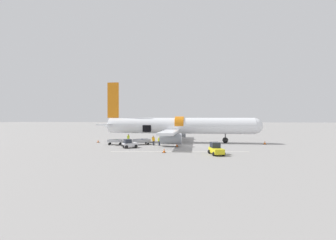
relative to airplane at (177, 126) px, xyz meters
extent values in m
plane|color=gray|center=(2.60, -5.30, -3.26)|extent=(500.00, 500.00, 0.00)
cube|color=silver|center=(1.50, -12.67, -3.26)|extent=(20.13, 2.73, 0.01)
cylinder|color=white|center=(0.50, 0.00, 0.13)|extent=(29.29, 3.20, 3.20)
sphere|color=white|center=(15.15, 0.00, 0.13)|extent=(3.04, 3.04, 3.04)
cone|color=white|center=(-14.15, 0.00, 0.13)|extent=(3.67, 2.94, 2.94)
cylinder|color=orange|center=(0.50, -0.03, 0.42)|extent=(1.76, 3.20, 3.20)
cube|color=orange|center=(-13.55, 0.00, 5.46)|extent=(2.40, 0.28, 7.45)
cube|color=white|center=(-13.50, -3.55, 0.45)|extent=(1.07, 7.10, 0.20)
cube|color=white|center=(-13.50, 3.55, 0.45)|extent=(1.07, 7.10, 0.20)
cube|color=white|center=(-0.67, -6.82, -0.74)|extent=(2.54, 12.68, 0.40)
cube|color=white|center=(-0.67, 6.82, -0.74)|extent=(2.54, 12.68, 0.40)
cylinder|color=gray|center=(-0.47, -6.92, -1.87)|extent=(3.71, 1.95, 1.95)
cylinder|color=gray|center=(-0.47, 6.93, -1.87)|extent=(3.71, 1.95, 1.95)
cube|color=black|center=(-5.94, -1.58, -0.42)|extent=(1.70, 0.12, 1.40)
cylinder|color=#56565B|center=(9.58, 0.00, -1.68)|extent=(0.22, 0.22, 2.03)
sphere|color=black|center=(9.58, 0.00, -2.70)|extent=(1.14, 1.14, 1.14)
cylinder|color=#56565B|center=(-2.43, -2.30, -1.68)|extent=(0.22, 0.22, 2.03)
sphere|color=black|center=(-2.43, -2.30, -2.70)|extent=(1.14, 1.14, 1.14)
cylinder|color=#56565B|center=(-2.43, 2.30, -1.68)|extent=(0.22, 0.22, 2.03)
sphere|color=black|center=(-2.43, 2.30, -2.70)|extent=(1.14, 1.14, 1.14)
cube|color=silver|center=(-7.01, -9.43, -2.75)|extent=(2.71, 2.49, 0.56)
cube|color=#232833|center=(-7.35, -9.68, -2.14)|extent=(1.54, 1.55, 0.66)
cube|color=black|center=(-8.01, -10.17, -2.86)|extent=(0.81, 1.03, 0.28)
sphere|color=black|center=(-8.04, -9.41, -2.98)|extent=(0.56, 0.56, 0.56)
sphere|color=black|center=(-7.29, -10.42, -2.98)|extent=(0.56, 0.56, 0.56)
sphere|color=black|center=(-6.73, -8.44, -2.98)|extent=(0.56, 0.56, 0.56)
sphere|color=black|center=(-5.98, -9.46, -2.98)|extent=(0.56, 0.56, 0.56)
cube|color=yellow|center=(6.58, -14.89, -2.70)|extent=(1.96, 3.23, 0.66)
cube|color=#232833|center=(6.46, -14.37, -2.00)|extent=(1.39, 1.57, 0.73)
cube|color=black|center=(6.22, -13.37, -2.83)|extent=(1.17, 0.38, 0.33)
sphere|color=black|center=(6.95, -13.75, -2.98)|extent=(0.56, 0.56, 0.56)
sphere|color=black|center=(5.74, -14.03, -2.98)|extent=(0.56, 0.56, 0.56)
sphere|color=black|center=(7.42, -15.75, -2.98)|extent=(0.56, 0.56, 0.56)
sphere|color=black|center=(6.21, -16.03, -2.98)|extent=(0.56, 0.56, 0.56)
cube|color=#999BA0|center=(-6.25, -4.73, -2.77)|extent=(3.48, 2.90, 0.05)
cube|color=#999BA0|center=(-4.92, -4.03, -2.49)|extent=(0.83, 1.49, 0.52)
cube|color=#999BA0|center=(-5.88, -5.44, -2.49)|extent=(2.68, 1.46, 0.52)
cube|color=#999BA0|center=(-6.62, -4.03, -2.49)|extent=(2.68, 1.46, 0.52)
cube|color=#333338|center=(-4.50, -3.81, -2.98)|extent=(0.83, 0.49, 0.06)
sphere|color=black|center=(-4.91, -4.96, -3.06)|extent=(0.40, 0.40, 0.40)
sphere|color=black|center=(-5.69, -3.50, -3.06)|extent=(0.40, 0.40, 0.40)
sphere|color=black|center=(-6.81, -5.97, -3.06)|extent=(0.40, 0.40, 0.40)
sphere|color=black|center=(-7.58, -4.51, -3.06)|extent=(0.40, 0.40, 0.40)
cube|color=#4C1E1E|center=(-5.70, -4.57, -2.56)|extent=(0.43, 0.39, 0.36)
cube|color=#4C1E1E|center=(-7.01, -5.18, -2.54)|extent=(0.37, 0.26, 0.41)
cube|color=#1E2347|center=(-6.13, -4.61, -2.47)|extent=(0.40, 0.38, 0.55)
cube|color=#B7BABF|center=(-11.10, -5.48, -2.75)|extent=(3.00, 2.00, 0.05)
cube|color=#B7BABF|center=(-9.79, -5.16, -2.51)|extent=(0.39, 1.36, 0.43)
cube|color=#B7BABF|center=(-10.94, -6.13, -2.51)|extent=(2.63, 0.70, 0.43)
cube|color=#B7BABF|center=(-11.26, -4.84, -2.51)|extent=(2.63, 0.70, 0.43)
cube|color=#333338|center=(-9.33, -5.05, -2.97)|extent=(0.89, 0.29, 0.06)
sphere|color=black|center=(-10.00, -5.93, -3.06)|extent=(0.40, 0.40, 0.40)
sphere|color=black|center=(-10.33, -4.58, -3.06)|extent=(0.40, 0.40, 0.40)
sphere|color=black|center=(-11.87, -6.38, -3.06)|extent=(0.40, 0.40, 0.40)
sphere|color=black|center=(-12.20, -5.03, -3.06)|extent=(0.40, 0.40, 0.40)
cube|color=#14472D|center=(-10.77, -5.27, -2.52)|extent=(0.55, 0.45, 0.40)
cube|color=olive|center=(-11.40, -5.68, -2.53)|extent=(0.54, 0.34, 0.39)
cylinder|color=black|center=(-9.37, -2.78, -2.83)|extent=(0.42, 0.42, 0.87)
cylinder|color=#CCE523|center=(-9.37, -2.78, -2.05)|extent=(0.54, 0.54, 0.68)
sphere|color=brown|center=(-9.37, -2.78, -1.59)|extent=(0.24, 0.24, 0.24)
cylinder|color=#CCE523|center=(-9.48, -3.00, -2.13)|extent=(0.17, 0.17, 0.63)
cylinder|color=#CCE523|center=(-9.26, -2.56, -2.13)|extent=(0.17, 0.17, 0.63)
cylinder|color=#1E2338|center=(-2.75, -5.49, -2.88)|extent=(0.35, 0.35, 0.77)
cylinder|color=#CCE523|center=(-2.75, -5.49, -2.19)|extent=(0.45, 0.45, 0.61)
sphere|color=beige|center=(-2.75, -5.49, -1.78)|extent=(0.21, 0.21, 0.21)
cylinder|color=#CCE523|center=(-2.54, -5.55, -2.26)|extent=(0.14, 0.14, 0.56)
cylinder|color=#CCE523|center=(-2.95, -5.43, -2.26)|extent=(0.14, 0.14, 0.56)
cylinder|color=#1E2338|center=(-4.42, -2.66, -2.89)|extent=(0.38, 0.38, 0.75)
cylinder|color=orange|center=(-4.42, -2.66, -2.23)|extent=(0.48, 0.48, 0.59)
sphere|color=#9E7556|center=(-4.42, -2.66, -1.83)|extent=(0.21, 0.21, 0.21)
cylinder|color=orange|center=(-4.25, -2.54, -2.29)|extent=(0.15, 0.15, 0.54)
cylinder|color=orange|center=(-4.60, -2.78, -2.29)|extent=(0.15, 0.15, 0.54)
cylinder|color=#2D2D33|center=(-3.76, -5.63, -2.88)|extent=(0.39, 0.39, 0.78)
cylinder|color=orange|center=(-3.76, -5.63, -2.18)|extent=(0.51, 0.51, 0.61)
sphere|color=#9E7556|center=(-3.76, -5.63, -1.77)|extent=(0.21, 0.21, 0.21)
cylinder|color=orange|center=(-3.64, -5.45, -2.25)|extent=(0.16, 0.16, 0.56)
cylinder|color=orange|center=(-3.89, -5.80, -2.25)|extent=(0.16, 0.16, 0.56)
cube|color=#721951|center=(-7.84, -6.88, -2.94)|extent=(0.39, 0.21, 0.65)
cube|color=black|center=(-7.84, -6.88, -2.55)|extent=(0.24, 0.06, 0.12)
cube|color=black|center=(16.58, -1.63, -3.25)|extent=(0.62, 0.62, 0.03)
cone|color=orange|center=(16.58, -1.63, -2.92)|extent=(0.46, 0.46, 0.70)
cylinder|color=white|center=(16.58, -1.63, -2.88)|extent=(0.27, 0.27, 0.08)
cube|color=black|center=(-0.63, -13.95, -3.25)|extent=(0.56, 0.56, 0.03)
cone|color=orange|center=(-0.63, -13.95, -2.95)|extent=(0.41, 0.41, 0.62)
cylinder|color=white|center=(-0.63, -13.95, -2.92)|extent=(0.24, 0.24, 0.07)
cube|color=black|center=(0.57, -7.02, -3.25)|extent=(0.50, 0.50, 0.03)
cone|color=orange|center=(0.57, -7.02, -2.88)|extent=(0.37, 0.37, 0.76)
cylinder|color=white|center=(0.57, -7.02, -2.84)|extent=(0.22, 0.22, 0.09)
cube|color=black|center=(-15.87, -2.22, -3.25)|extent=(0.55, 0.55, 0.03)
cone|color=orange|center=(-15.87, -2.22, -2.99)|extent=(0.41, 0.41, 0.55)
cylinder|color=white|center=(-15.87, -2.22, -2.96)|extent=(0.24, 0.24, 0.07)
camera|label=1|loc=(4.00, -45.44, 1.59)|focal=24.00mm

